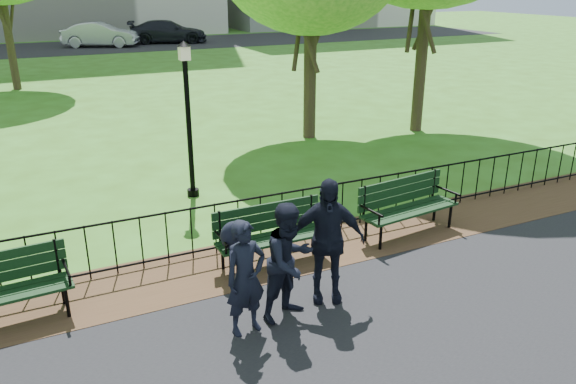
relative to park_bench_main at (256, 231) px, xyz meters
name	(u,v)px	position (x,y,z in m)	size (l,w,h in m)	color
ground	(278,311)	(-0.22, -1.28, -0.64)	(120.00, 120.00, 0.00)	#355E18
dirt_strip	(239,264)	(-0.22, 0.22, -0.62)	(60.00, 1.60, 0.01)	#3B2818
far_street	(58,48)	(-0.22, 33.72, -0.63)	(70.00, 9.00, 0.01)	black
iron_fence	(227,224)	(-0.22, 0.72, -0.14)	(24.06, 0.06, 1.00)	black
park_bench_main	(256,231)	(0.00, 0.00, 0.00)	(1.83, 0.57, 1.04)	black
park_bench_right_a	(406,201)	(2.89, 0.06, -0.02)	(1.96, 0.80, 1.08)	black
lamppost	(188,115)	(0.01, 3.51, 1.09)	(0.29, 0.29, 3.17)	black
person_left	(246,278)	(-0.78, -1.53, 0.14)	(0.56, 0.37, 1.53)	black
person_mid	(290,261)	(-0.13, -1.44, 0.18)	(0.79, 0.41, 1.62)	black
person_right	(326,240)	(0.52, -1.26, 0.27)	(1.05, 0.43, 1.80)	black
sedan_silver	(100,35)	(2.53, 33.30, 0.18)	(1.71, 4.91, 1.62)	#A1A4A8
sedan_dark	(168,32)	(7.27, 33.84, 0.16)	(2.21, 5.44, 1.58)	black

